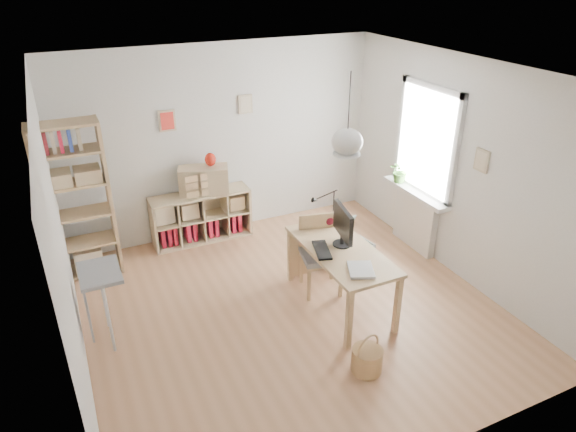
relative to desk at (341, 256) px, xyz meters
name	(u,v)px	position (x,y,z in m)	size (l,w,h in m)	color
ground	(291,308)	(-0.55, 0.15, -0.66)	(4.50, 4.50, 0.00)	tan
room_shell	(347,142)	(0.00, 0.00, 1.34)	(4.50, 4.50, 4.50)	white
window_unit	(427,141)	(1.68, 0.75, 0.89)	(0.07, 1.16, 1.46)	white
radiator	(415,220)	(1.64, 0.75, -0.26)	(0.10, 0.80, 0.80)	white
windowsill	(416,193)	(1.59, 0.75, 0.17)	(0.22, 1.20, 0.06)	white
desk	(341,256)	(0.00, 0.00, 0.00)	(0.70, 1.50, 0.75)	tan
cube_shelf	(199,220)	(-1.02, 2.23, -0.36)	(1.40, 0.38, 0.72)	beige
tall_bookshelf	(75,196)	(-2.59, 1.95, 0.43)	(0.80, 0.38, 2.00)	tan
side_table	(95,288)	(-2.59, 0.50, 0.01)	(0.40, 0.55, 0.85)	gray
chair	(320,249)	(-0.04, 0.41, -0.12)	(0.55, 0.55, 0.94)	gray
wicker_basket	(367,359)	(-0.30, -1.07, -0.52)	(0.31, 0.31, 0.43)	#A9844C
storage_chest	(351,248)	(0.64, 0.79, -0.48)	(0.59, 0.65, 0.53)	#B6B6B1
monitor	(343,225)	(0.05, 0.07, 0.35)	(0.21, 0.53, 0.46)	black
keyboard	(322,250)	(-0.22, 0.05, 0.10)	(0.16, 0.41, 0.02)	black
task_lamp	(323,204)	(0.09, 0.62, 0.36)	(0.37, 0.14, 0.40)	black
yarn_ball	(329,219)	(0.15, 0.56, 0.17)	(0.15, 0.15, 0.15)	#460914
paper_tray	(361,270)	(-0.05, -0.48, 0.11)	(0.25, 0.32, 0.03)	white
drawer_chest	(204,180)	(-0.92, 2.19, 0.26)	(0.67, 0.31, 0.38)	beige
red_vase	(210,160)	(-0.81, 2.19, 0.54)	(0.15, 0.15, 0.18)	maroon
potted_plant	(400,171)	(1.57, 1.10, 0.37)	(0.29, 0.25, 0.32)	#356024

